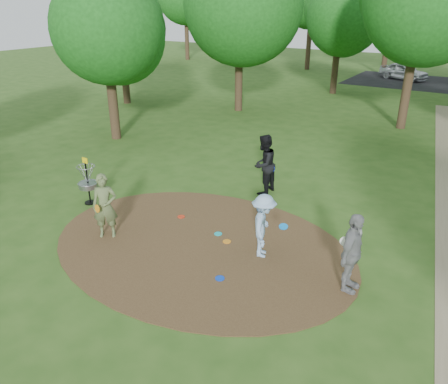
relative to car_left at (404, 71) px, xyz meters
The scene contains 14 objects.
ground 30.62m from the car_left, 88.02° to the right, with size 100.00×100.00×0.00m, color #2D5119.
dirt_clearing 30.62m from the car_left, 88.02° to the right, with size 8.40×8.40×0.02m, color #47301C.
parking_lot 3.19m from the car_left, 11.05° to the right, with size 14.00×8.00×0.01m, color black.
player_observer_with_disc 31.56m from the car_left, 92.50° to the right, with size 0.79×0.75×1.82m.
player_throwing_with_disc 30.27m from the car_left, 84.91° to the right, with size 1.16×1.23×1.67m.
player_walking_with_disc 26.62m from the car_left, 88.15° to the right, with size 0.82×1.02×2.01m.
player_waiting_with_disc 30.83m from the car_left, 80.71° to the right, with size 0.54×1.12×1.88m.
disc_ground_cyan 29.90m from the car_left, 87.78° to the right, with size 0.22×0.22×0.02m, color #18B6C1.
disc_ground_blue 31.72m from the car_left, 85.77° to the right, with size 0.22×0.22×0.02m, color blue.
disc_ground_red 29.58m from the car_left, 90.67° to the right, with size 0.22×0.22×0.02m, color red.
car_left is the anchor object (origin of this frame).
disc_ground_orange 30.15m from the car_left, 86.98° to the right, with size 0.22×0.22×0.02m, color orange.
disc_golf_basket 30.49m from the car_left, 96.48° to the right, with size 0.63×0.63×1.54m.
tree_ring 21.02m from the car_left, 83.88° to the right, with size 37.22×45.61×9.37m.
Camera 1 is at (5.87, -8.18, 5.96)m, focal length 35.00 mm.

